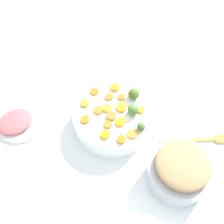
{
  "coord_description": "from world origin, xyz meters",
  "views": [
    {
      "loc": [
        0.11,
        0.54,
        0.97
      ],
      "look_at": [
        -0.02,
        0.01,
        0.11
      ],
      "focal_mm": 45.72,
      "sensor_mm": 36.0,
      "label": 1
    }
  ],
  "objects_px": {
    "serving_bowl_carrots": "(112,119)",
    "metal_pot": "(179,173)",
    "wooden_spoon": "(207,139)",
    "ham_plate": "(21,119)"
  },
  "relations": [
    {
      "from": "metal_pot",
      "to": "serving_bowl_carrots",
      "type": "bearing_deg",
      "value": -57.86
    },
    {
      "from": "wooden_spoon",
      "to": "ham_plate",
      "type": "distance_m",
      "value": 0.71
    },
    {
      "from": "metal_pot",
      "to": "ham_plate",
      "type": "height_order",
      "value": "metal_pot"
    },
    {
      "from": "wooden_spoon",
      "to": "ham_plate",
      "type": "relative_size",
      "value": 1.25
    },
    {
      "from": "wooden_spoon",
      "to": "ham_plate",
      "type": "height_order",
      "value": "same"
    },
    {
      "from": "wooden_spoon",
      "to": "metal_pot",
      "type": "bearing_deg",
      "value": 34.4
    },
    {
      "from": "serving_bowl_carrots",
      "to": "wooden_spoon",
      "type": "distance_m",
      "value": 0.36
    },
    {
      "from": "serving_bowl_carrots",
      "to": "metal_pot",
      "type": "distance_m",
      "value": 0.31
    },
    {
      "from": "metal_pot",
      "to": "ham_plate",
      "type": "distance_m",
      "value": 0.62
    },
    {
      "from": "serving_bowl_carrots",
      "to": "metal_pot",
      "type": "relative_size",
      "value": 1.4
    }
  ]
}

